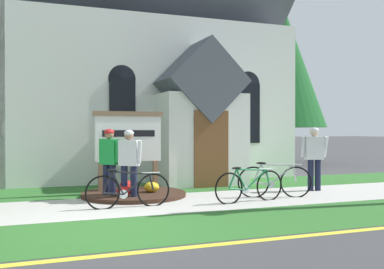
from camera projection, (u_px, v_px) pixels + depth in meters
name	position (u px, v px, depth m)	size (l,w,h in m)	color
ground	(66.00, 195.00, 10.83)	(140.00, 140.00, 0.00)	#3D3D3F
sidewalk_slab	(158.00, 203.00, 9.61)	(32.00, 2.51, 0.01)	#B7B5AD
grass_verge	(198.00, 225.00, 7.42)	(32.00, 2.16, 0.01)	#2D6628
church_lawn	(132.00, 189.00, 11.91)	(24.00, 2.40, 0.01)	#2D6628
curb_paint_stripe	(231.00, 243.00, 6.27)	(28.00, 0.16, 0.01)	yellow
church_building	(89.00, 46.00, 16.35)	(12.23, 10.01, 13.43)	white
church_sign	(129.00, 140.00, 11.13)	(1.77, 0.15, 2.03)	#7F6047
flower_bed	(134.00, 194.00, 10.61)	(2.45, 2.45, 0.34)	#382319
bicycle_red	(128.00, 190.00, 9.08)	(1.75, 0.09, 0.82)	black
bicycle_white	(249.00, 186.00, 9.77)	(1.76, 0.27, 0.80)	black
bicycle_blue	(274.00, 181.00, 10.49)	(1.65, 0.62, 0.85)	black
cyclist_in_green_jersey	(314.00, 154.00, 11.59)	(0.60, 0.41, 1.64)	#191E38
cyclist_in_blue_jersey	(109.00, 159.00, 10.23)	(0.43, 0.63, 1.60)	#191E38
cyclist_in_yellow_jersey	(129.00, 160.00, 9.99)	(0.47, 0.58, 1.58)	#191E38
roadside_conifer	(282.00, 65.00, 20.73)	(4.03, 4.03, 7.44)	#3D2D1E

